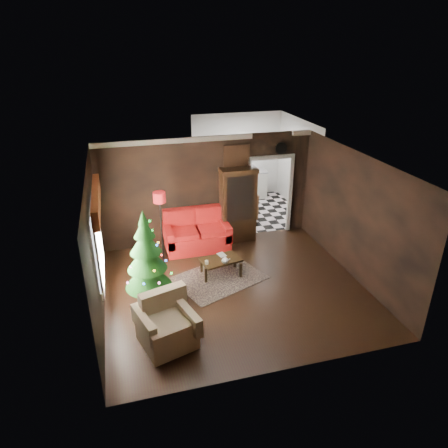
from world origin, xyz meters
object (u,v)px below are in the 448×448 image
object	(u,v)px
christmas_tree	(146,255)
teapot	(225,260)
loveseat	(197,231)
wall_clock	(281,148)
curio_cabinet	(238,207)
coffee_table	(221,267)
kitchen_table	(244,205)
armchair	(166,322)
floor_lamp	(162,229)

from	to	relation	value
christmas_tree	teapot	distance (m)	1.83
loveseat	wall_clock	world-z (taller)	wall_clock
curio_cabinet	coffee_table	distance (m)	2.01
curio_cabinet	kitchen_table	size ratio (longest dim) A/B	2.53
teapot	wall_clock	distance (m)	3.45
kitchen_table	teapot	bearing A→B (deg)	-114.73
curio_cabinet	wall_clock	size ratio (longest dim) A/B	5.94
teapot	christmas_tree	bearing A→B (deg)	-168.82
christmas_tree	armchair	world-z (taller)	christmas_tree
curio_cabinet	christmas_tree	world-z (taller)	christmas_tree
curio_cabinet	coffee_table	xyz separation A→B (m)	(-0.90, -1.63, -0.74)
armchair	curio_cabinet	bearing A→B (deg)	39.46
armchair	christmas_tree	bearing A→B (deg)	79.49
wall_clock	armchair	bearing A→B (deg)	-133.52
armchair	kitchen_table	distance (m)	5.91
curio_cabinet	armchair	distance (m)	4.38
wall_clock	teapot	bearing A→B (deg)	-135.46
loveseat	christmas_tree	xyz separation A→B (m)	(-1.42, -1.96, 0.55)
floor_lamp	coffee_table	size ratio (longest dim) A/B	2.10
coffee_table	kitchen_table	world-z (taller)	kitchen_table
curio_cabinet	coffee_table	size ratio (longest dim) A/B	2.15
floor_lamp	christmas_tree	size ratio (longest dim) A/B	1.02
coffee_table	wall_clock	world-z (taller)	wall_clock
armchair	teapot	xyz separation A→B (m)	(1.55, 1.78, 0.03)
wall_clock	kitchen_table	bearing A→B (deg)	113.75
wall_clock	kitchen_table	size ratio (longest dim) A/B	0.43
christmas_tree	coffee_table	size ratio (longest dim) A/B	2.06
kitchen_table	armchair	bearing A→B (deg)	-121.21
teapot	wall_clock	bearing A→B (deg)	44.54
loveseat	floor_lamp	size ratio (longest dim) A/B	0.92
christmas_tree	teapot	world-z (taller)	christmas_tree
coffee_table	teapot	size ratio (longest dim) A/B	5.27
floor_lamp	kitchen_table	bearing A→B (deg)	36.37
floor_lamp	kitchen_table	distance (m)	3.42
floor_lamp	armchair	world-z (taller)	floor_lamp
curio_cabinet	teapot	size ratio (longest dim) A/B	11.35
loveseat	floor_lamp	xyz separation A→B (m)	(-0.93, -0.36, 0.33)
kitchen_table	loveseat	bearing A→B (deg)	-137.49
loveseat	wall_clock	xyz separation A→B (m)	(2.35, 0.40, 1.88)
teapot	coffee_table	bearing A→B (deg)	100.45
loveseat	christmas_tree	size ratio (longest dim) A/B	0.94
kitchen_table	wall_clock	bearing A→B (deg)	-66.25
floor_lamp	wall_clock	xyz separation A→B (m)	(3.28, 0.76, 1.55)
curio_cabinet	coffee_table	world-z (taller)	curio_cabinet
kitchen_table	christmas_tree	bearing A→B (deg)	-131.71
curio_cabinet	wall_clock	xyz separation A→B (m)	(1.20, 0.18, 1.43)
coffee_table	kitchen_table	size ratio (longest dim) A/B	1.18
armchair	loveseat	bearing A→B (deg)	52.78
christmas_tree	teapot	bearing A→B (deg)	11.18
loveseat	teapot	bearing A→B (deg)	-79.84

